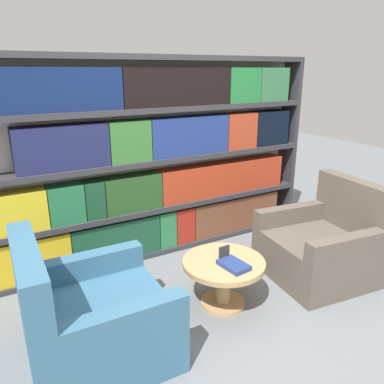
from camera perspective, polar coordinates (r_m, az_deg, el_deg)
name	(u,v)px	position (r m, az deg, el deg)	size (l,w,h in m)	color
ground_plane	(216,313)	(3.05, 3.71, -17.88)	(14.00, 14.00, 0.00)	slate
bookshelf	(153,163)	(3.67, -5.92, 4.43)	(3.59, 0.30, 1.92)	silver
armchair_left	(91,319)	(2.59, -15.17, -18.23)	(0.89, 0.87, 0.86)	#386684
armchair_right	(323,246)	(3.61, 19.39, -7.73)	(0.97, 0.95, 0.86)	brown
coffee_table	(223,273)	(3.00, 4.82, -12.23)	(0.64, 0.64, 0.39)	tan
table_sign	(224,255)	(2.92, 4.91, -9.51)	(0.09, 0.06, 0.12)	black
stray_book	(234,265)	(2.85, 6.37, -11.00)	(0.18, 0.25, 0.04)	navy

